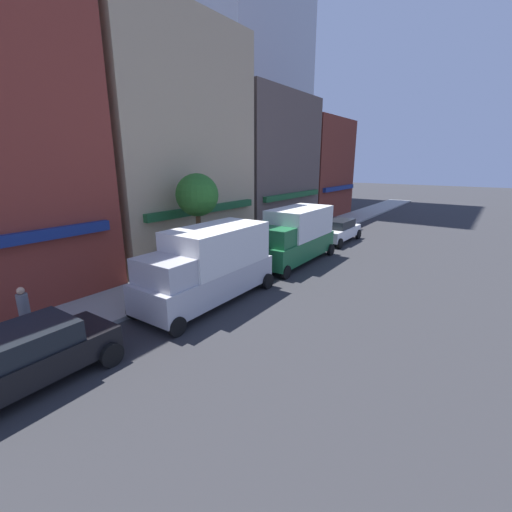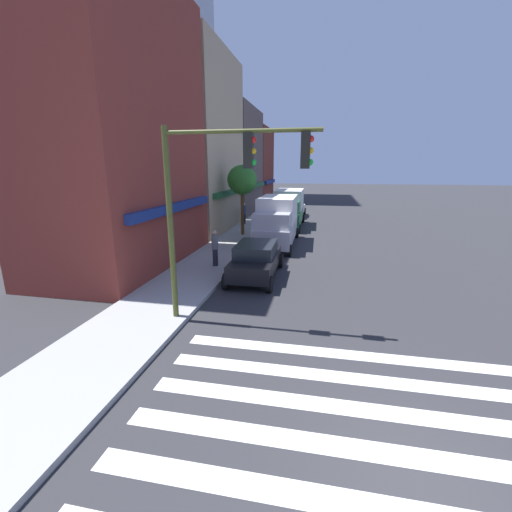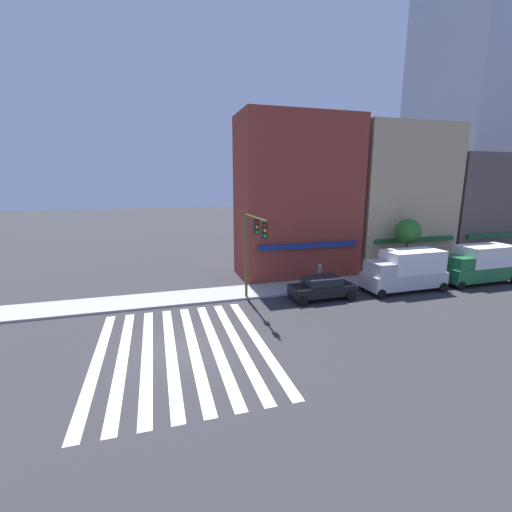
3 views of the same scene
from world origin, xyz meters
name	(u,v)px [view 3 (image 3 of 3)]	position (x,y,z in m)	size (l,w,h in m)	color
ground_plane	(182,349)	(0.00, 0.00, 0.00)	(200.00, 200.00, 0.00)	#2D2D30
sidewalk_left	(173,299)	(0.00, 7.50, 0.07)	(120.00, 3.00, 0.15)	#9E9E99
crosswalk_stripes	(182,349)	(0.00, 0.00, 0.00)	(8.06, 10.80, 0.01)	silver
storefront_row	(421,204)	(23.63, 11.50, 5.96)	(38.37, 5.30, 13.29)	maroon
tower_distant	(493,33)	(50.30, 29.78, 30.21)	(18.92, 15.56, 60.43)	#B2B7C1
traffic_signal	(253,240)	(4.91, 4.73, 4.38)	(0.32, 4.57, 6.04)	#474C1E
sedan_black	(322,287)	(9.84, 4.70, 0.84)	(4.44, 2.02, 1.59)	black
box_truck_silver	(405,270)	(16.64, 4.70, 1.59)	(6.23, 2.42, 3.04)	#B7B7BC
box_truck_green	(479,264)	(23.64, 4.70, 1.59)	(6.24, 2.42, 3.04)	#1E6638
pedestrian_blue_shirt	(441,260)	(23.61, 8.47, 1.07)	(0.32, 0.32, 1.77)	#23232D
pedestrian_grey_coat	(320,275)	(10.80, 6.93, 1.07)	(0.32, 0.32, 1.77)	#23232D
street_tree	(408,232)	(18.95, 7.50, 3.96)	(2.05, 2.05, 4.88)	brown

